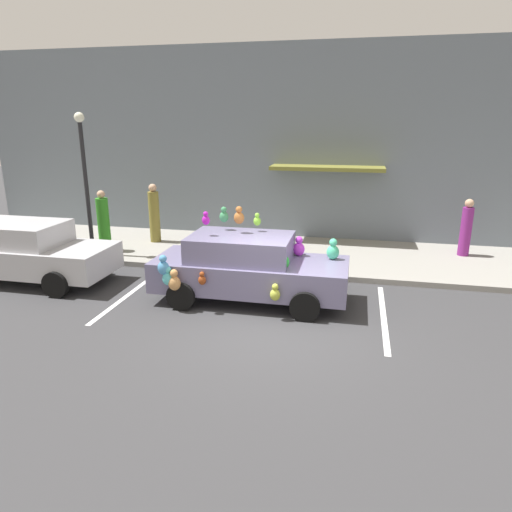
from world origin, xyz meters
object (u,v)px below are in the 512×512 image
plush_covered_car (248,267)px  pedestrian_walking_past (104,223)px  pedestrian_near_shopfront (154,215)px  parked_sedan_behind (26,252)px  teddy_bear_on_sidewalk (242,252)px  street_lamp_post (85,170)px  pedestrian_by_lamp (466,229)px

plush_covered_car → pedestrian_walking_past: (-5.16, 2.70, 0.21)m
pedestrian_near_shopfront → parked_sedan_behind: bearing=-113.9°
plush_covered_car → parked_sedan_behind: 5.86m
parked_sedan_behind → pedestrian_walking_past: (0.70, 2.61, 0.22)m
teddy_bear_on_sidewalk → plush_covered_car: bearing=-73.0°
street_lamp_post → pedestrian_near_shopfront: 2.69m
teddy_bear_on_sidewalk → pedestrian_near_shopfront: (-3.38, 1.65, 0.60)m
pedestrian_near_shopfront → pedestrian_walking_past: size_ratio=1.03×
street_lamp_post → plush_covered_car: bearing=-22.8°
parked_sedan_behind → pedestrian_by_lamp: bearing=21.1°
pedestrian_near_shopfront → plush_covered_car: bearing=-44.5°
plush_covered_car → pedestrian_walking_past: 5.83m
pedestrian_by_lamp → pedestrian_near_shopfront: bearing=-177.3°
teddy_bear_on_sidewalk → pedestrian_walking_past: (-4.43, 0.31, 0.57)m
pedestrian_walking_past → pedestrian_by_lamp: size_ratio=1.10×
plush_covered_car → pedestrian_near_shopfront: plush_covered_car is taller
parked_sedan_behind → street_lamp_post: (0.54, 2.16, 1.85)m
pedestrian_near_shopfront → street_lamp_post: bearing=-124.0°
plush_covered_car → street_lamp_post: bearing=157.2°
teddy_bear_on_sidewalk → street_lamp_post: street_lamp_post is taller
pedestrian_walking_past → pedestrian_by_lamp: (10.69, 1.80, -0.06)m
parked_sedan_behind → pedestrian_by_lamp: (11.39, 4.41, 0.16)m
plush_covered_car → teddy_bear_on_sidewalk: (-0.73, 2.39, -0.35)m
plush_covered_car → pedestrian_near_shopfront: bearing=135.5°
street_lamp_post → pedestrian_walking_past: bearing=70.1°
plush_covered_car → teddy_bear_on_sidewalk: size_ratio=6.88×
pedestrian_near_shopfront → pedestrian_by_lamp: size_ratio=1.13×
pedestrian_walking_past → pedestrian_near_shopfront: bearing=52.0°
parked_sedan_behind → pedestrian_by_lamp: 12.21m
plush_covered_car → teddy_bear_on_sidewalk: 2.52m
pedestrian_near_shopfront → pedestrian_walking_past: bearing=-128.0°
parked_sedan_behind → street_lamp_post: size_ratio=1.07×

